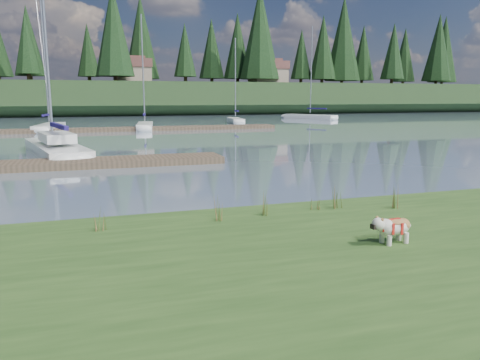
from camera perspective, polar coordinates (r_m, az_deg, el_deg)
name	(u,v)px	position (r m, az deg, el deg)	size (l,w,h in m)	color
ground	(109,131)	(42.10, -15.68, 5.74)	(200.00, 200.00, 0.00)	#788CA2
bank	(230,297)	(6.82, -1.23, -14.06)	(60.00, 9.00, 0.35)	#31501E
ridge	(96,99)	(84.97, -17.12, 9.40)	(200.00, 20.00, 5.00)	#1C3117
bulldog	(394,226)	(8.91, 18.21, -5.36)	(0.85, 0.40, 0.51)	silver
sailboat_main	(53,146)	(26.52, -21.81, 3.91)	(3.99, 9.94, 13.94)	silver
dock_near	(33,165)	(21.26, -23.88, 1.66)	(16.00, 2.00, 0.30)	#4C3D2C
dock_far	(133,129)	(42.22, -12.97, 6.07)	(26.00, 2.20, 0.30)	#4C3D2C
sailboat_bg_1	(51,126)	(45.34, -22.04, 6.08)	(2.55, 8.00, 11.75)	silver
sailboat_bg_2	(145,125)	(44.40, -11.49, 6.55)	(2.27, 6.82, 10.21)	silver
sailboat_bg_4	(235,120)	(53.24, -0.65, 7.32)	(2.12, 6.32, 9.35)	silver
sailboat_bg_5	(305,116)	(64.04, 7.98, 7.69)	(5.58, 8.23, 12.08)	silver
weed_0	(217,209)	(10.00, -2.78, -3.60)	(0.17, 0.14, 0.59)	#475B23
weed_1	(264,205)	(10.45, 3.00, -3.06)	(0.17, 0.14, 0.56)	#475B23
weed_2	(337,198)	(11.34, 11.72, -2.18)	(0.17, 0.14, 0.57)	#475B23
weed_3	(99,219)	(9.68, -16.76, -4.56)	(0.17, 0.14, 0.56)	#475B23
weed_4	(315,203)	(11.10, 9.15, -2.76)	(0.17, 0.14, 0.40)	#475B23
weed_5	(392,197)	(11.65, 18.08, -1.93)	(0.17, 0.14, 0.67)	#475B23
mud_lip	(175,224)	(10.90, -7.99, -5.38)	(60.00, 0.50, 0.14)	#33281C
conifer_3	(28,41)	(84.81, -24.45, 15.22)	(4.84, 4.84, 12.25)	#382619
conifer_4	(114,30)	(78.75, -15.14, 17.21)	(6.16, 6.16, 15.10)	#382619
conifer_5	(185,50)	(84.02, -6.72, 15.46)	(3.96, 3.96, 10.35)	#382619
conifer_6	(260,33)	(86.03, 2.44, 17.52)	(7.04, 7.04, 17.00)	#382619
conifer_7	(323,47)	(94.26, 10.07, 15.62)	(5.28, 5.28, 13.20)	#382619
conifer_8	(393,51)	(97.63, 18.18, 14.69)	(4.62, 4.62, 11.77)	#382619
conifer_9	(438,48)	(108.10, 23.02, 14.63)	(5.94, 5.94, 14.62)	#382619
house_1	(132,70)	(83.43, -13.04, 12.89)	(6.30, 5.30, 4.65)	gray
house_2	(268,72)	(87.08, 3.44, 13.00)	(6.30, 5.30, 4.65)	gray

